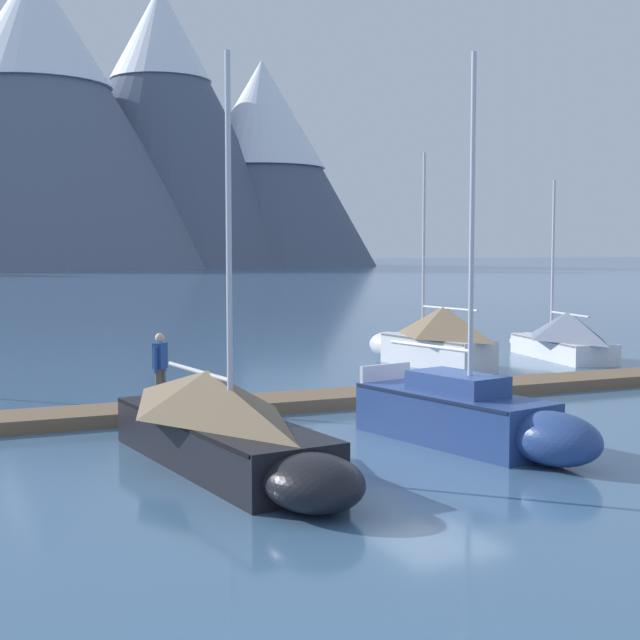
# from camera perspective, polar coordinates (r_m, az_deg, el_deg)

# --- Properties ---
(ground_plane) EXTENTS (700.00, 700.00, 0.00)m
(ground_plane) POSITION_cam_1_polar(r_m,az_deg,el_deg) (19.92, 7.47, -6.96)
(ground_plane) COLOR #426689
(mountain_east_summit) EXTENTS (76.19, 76.19, 63.44)m
(mountain_east_summit) POSITION_cam_1_polar(r_m,az_deg,el_deg) (204.66, -17.42, 12.39)
(mountain_east_summit) COLOR slate
(mountain_east_summit) RESTS_ON ground
(mountain_rear_spur) EXTENTS (66.89, 66.89, 64.94)m
(mountain_rear_spur) POSITION_cam_1_polar(r_m,az_deg,el_deg) (219.55, -9.95, 12.06)
(mountain_rear_spur) COLOR #4C566B
(mountain_rear_spur) RESTS_ON ground
(mountain_north_horn) EXTENTS (56.14, 56.14, 49.77)m
(mountain_north_horn) POSITION_cam_1_polar(r_m,az_deg,el_deg) (224.51, -3.66, 10.19)
(mountain_north_horn) COLOR #4C566B
(mountain_north_horn) RESTS_ON ground
(dock) EXTENTS (28.02, 2.52, 0.30)m
(dock) POSITION_cam_1_polar(r_m,az_deg,el_deg) (23.30, 2.11, -4.90)
(dock) COLOR brown
(dock) RESTS_ON ground
(sailboat_second_berth) EXTENTS (2.45, 7.44, 7.32)m
(sailboat_second_berth) POSITION_cam_1_polar(r_m,az_deg,el_deg) (16.40, -6.08, -6.55)
(sailboat_second_berth) COLOR black
(sailboat_second_berth) RESTS_ON ground
(sailboat_mid_dock_port) EXTENTS (2.47, 5.94, 7.75)m
(sailboat_mid_dock_port) POSITION_cam_1_polar(r_m,az_deg,el_deg) (18.33, 9.67, -6.01)
(sailboat_mid_dock_port) COLOR navy
(sailboat_mid_dock_port) RESTS_ON ground
(sailboat_mid_dock_starboard) EXTENTS (2.04, 6.01, 7.19)m
(sailboat_mid_dock_starboard) POSITION_cam_1_polar(r_m,az_deg,el_deg) (30.74, 7.05, -1.14)
(sailboat_mid_dock_starboard) COLOR silver
(sailboat_mid_dock_starboard) RESTS_ON ground
(sailboat_far_berth) EXTENTS (2.84, 6.06, 6.45)m
(sailboat_far_berth) POSITION_cam_1_polar(r_m,az_deg,el_deg) (33.84, 14.97, -0.98)
(sailboat_far_berth) COLOR white
(sailboat_far_berth) RESTS_ON ground
(person_on_dock) EXTENTS (0.41, 0.47, 1.69)m
(person_on_dock) POSITION_cam_1_polar(r_m,az_deg,el_deg) (21.49, -10.02, -2.74)
(person_on_dock) COLOR brown
(person_on_dock) RESTS_ON dock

